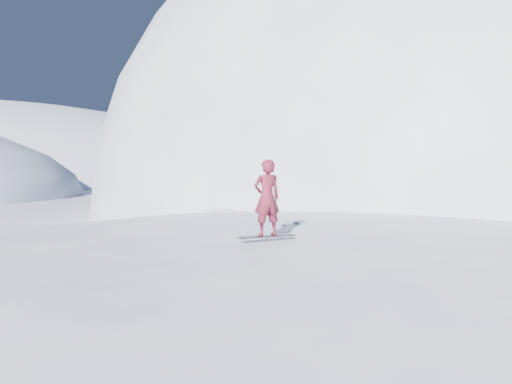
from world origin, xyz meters
TOP-DOWN VIEW (x-y plane):
  - ground at (0.00, 0.00)m, footprint 400.00×400.00m
  - near_ridge at (1.00, 3.00)m, footprint 36.00×28.00m
  - summit_peak at (22.00, 26.00)m, footprint 60.00×56.00m
  - peak_shoulder at (10.00, 20.00)m, footprint 28.00×24.00m
  - wind_bumps at (-0.56, 2.12)m, footprint 16.00×14.40m
  - snowboard at (-2.47, -0.59)m, footprint 1.53×0.43m
  - snowboarder at (-2.47, -0.59)m, footprint 0.76×0.54m
  - board_tracks at (-1.62, 4.43)m, footprint 2.11×5.95m

SIDE VIEW (x-z plane):
  - ground at x=0.00m, z-range 0.00..0.00m
  - near_ridge at x=1.00m, z-range -2.40..2.40m
  - summit_peak at x=22.00m, z-range -28.00..28.00m
  - peak_shoulder at x=10.00m, z-range -9.00..9.00m
  - wind_bumps at x=-0.56m, z-range -0.50..0.50m
  - snowboard at x=-2.47m, z-range 2.40..2.43m
  - board_tracks at x=-1.62m, z-range 2.40..2.44m
  - snowboarder at x=-2.47m, z-range 2.43..4.39m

